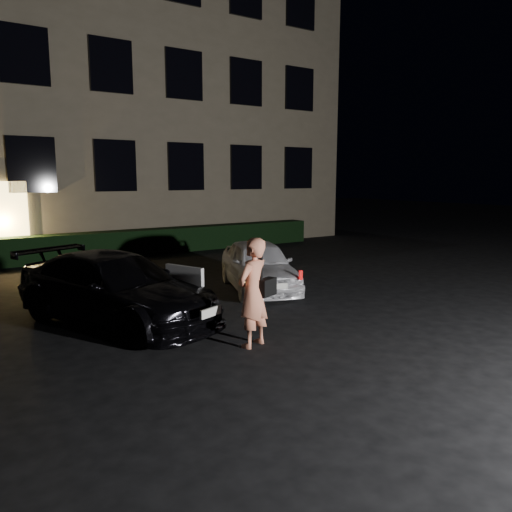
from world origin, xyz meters
TOP-DOWN VIEW (x-y plane):
  - ground at (0.00, 0.00)m, footprint 80.00×80.00m
  - building at (-0.00, 14.99)m, footprint 20.00×8.11m
  - hedge at (0.00, 10.50)m, footprint 15.00×0.70m
  - sedan at (-2.71, 2.99)m, footprint 3.20×4.69m
  - hatch at (0.94, 3.77)m, footprint 2.51×3.72m
  - man at (-1.35, 0.53)m, footprint 0.80×0.61m

SIDE VIEW (x-z plane):
  - ground at x=0.00m, z-range 0.00..0.00m
  - hedge at x=0.00m, z-range 0.00..0.85m
  - hatch at x=0.94m, z-range 0.00..1.18m
  - sedan at x=-2.71m, z-range 0.00..1.26m
  - man at x=-1.35m, z-range 0.00..1.72m
  - building at x=0.00m, z-range 0.00..12.00m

